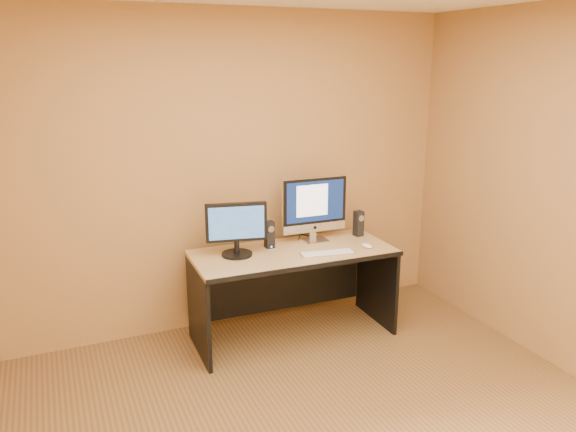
{
  "coord_description": "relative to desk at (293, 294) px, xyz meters",
  "views": [
    {
      "loc": [
        -1.32,
        -2.34,
        2.2
      ],
      "look_at": [
        0.31,
        1.4,
        1.06
      ],
      "focal_mm": 35.0,
      "sensor_mm": 36.0,
      "label": 1
    }
  ],
  "objects": [
    {
      "name": "second_monitor",
      "position": [
        -0.44,
        0.08,
        0.58
      ],
      "size": [
        0.52,
        0.33,
        0.42
      ],
      "primitive_type": null,
      "rotation": [
        0.0,
        0.0,
        -0.21
      ],
      "color": "black",
      "rests_on": "desk"
    },
    {
      "name": "desk",
      "position": [
        0.0,
        0.0,
        0.0
      ],
      "size": [
        1.61,
        0.73,
        0.74
      ],
      "primitive_type": null,
      "rotation": [
        0.0,
        0.0,
        -0.02
      ],
      "color": "tan",
      "rests_on": "ground"
    },
    {
      "name": "mouse",
      "position": [
        0.58,
        -0.17,
        0.39
      ],
      "size": [
        0.07,
        0.11,
        0.04
      ],
      "primitive_type": "ellipsoid",
      "rotation": [
        0.0,
        0.0,
        0.16
      ],
      "color": "white",
      "rests_on": "desk"
    },
    {
      "name": "cable_a",
      "position": [
        0.28,
        0.29,
        0.37
      ],
      "size": [
        0.09,
        0.2,
        0.01
      ],
      "primitive_type": "cylinder",
      "rotation": [
        1.57,
        0.0,
        0.4
      ],
      "color": "black",
      "rests_on": "desk"
    },
    {
      "name": "cable_b",
      "position": [
        0.2,
        0.31,
        0.37
      ],
      "size": [
        0.1,
        0.16,
        0.01
      ],
      "primitive_type": "cylinder",
      "rotation": [
        1.57,
        0.0,
        -0.53
      ],
      "color": "black",
      "rests_on": "desk"
    },
    {
      "name": "imac",
      "position": [
        0.28,
        0.17,
        0.64
      ],
      "size": [
        0.57,
        0.23,
        0.55
      ],
      "primitive_type": null,
      "rotation": [
        0.0,
        0.0,
        -0.03
      ],
      "color": "#B2B2B6",
      "rests_on": "desk"
    },
    {
      "name": "keyboard",
      "position": [
        0.21,
        -0.17,
        0.38
      ],
      "size": [
        0.44,
        0.18,
        0.02
      ],
      "primitive_type": "cube",
      "rotation": [
        0.0,
        0.0,
        -0.16
      ],
      "color": "silver",
      "rests_on": "desk"
    },
    {
      "name": "speaker_right",
      "position": [
        0.68,
        0.15,
        0.48
      ],
      "size": [
        0.08,
        0.08,
        0.22
      ],
      "primitive_type": null,
      "rotation": [
        0.0,
        0.0,
        0.12
      ],
      "color": "black",
      "rests_on": "desk"
    },
    {
      "name": "walls",
      "position": [
        -0.39,
        -1.5,
        0.93
      ],
      "size": [
        4.0,
        4.0,
        2.6
      ],
      "primitive_type": null,
      "color": "olive",
      "rests_on": "ground"
    },
    {
      "name": "speaker_left",
      "position": [
        -0.14,
        0.16,
        0.48
      ],
      "size": [
        0.07,
        0.07,
        0.22
      ],
      "primitive_type": null,
      "rotation": [
        0.0,
        0.0,
        0.04
      ],
      "color": "black",
      "rests_on": "desk"
    }
  ]
}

